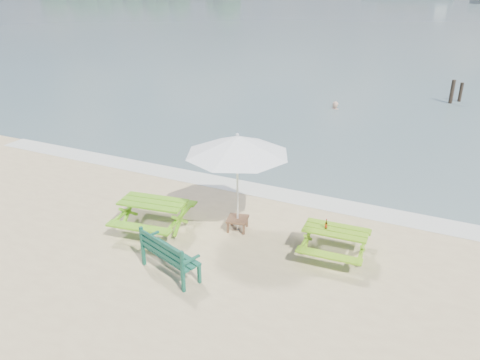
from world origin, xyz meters
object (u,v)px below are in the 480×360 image
at_px(picnic_table_right, 335,243).
at_px(swimmer, 334,118).
at_px(beer_bottle, 326,226).
at_px(side_table, 238,224).
at_px(picnic_table_left, 154,216).
at_px(patio_umbrella, 237,145).
at_px(park_bench, 171,262).

bearing_deg(picnic_table_right, swimmer, 104.51).
height_order(beer_bottle, swimmer, beer_bottle).
xyz_separation_m(picnic_table_right, side_table, (-2.55, 0.13, -0.16)).
xyz_separation_m(picnic_table_left, beer_bottle, (4.28, 0.69, 0.39)).
bearing_deg(patio_umbrella, swimmer, 93.53).
xyz_separation_m(patio_umbrella, beer_bottle, (2.33, -0.19, -1.53)).
relative_size(side_table, beer_bottle, 2.56).
relative_size(park_bench, beer_bottle, 6.63).
distance_m(picnic_table_right, side_table, 2.56).
xyz_separation_m(park_bench, patio_umbrella, (0.49, 2.35, 2.01)).
distance_m(patio_umbrella, swimmer, 13.10).
distance_m(picnic_table_left, side_table, 2.15).
distance_m(picnic_table_right, beer_bottle, 0.50).
bearing_deg(park_bench, picnic_table_right, 36.16).
bearing_deg(side_table, park_bench, -101.78).
distance_m(side_table, patio_umbrella, 2.13).
bearing_deg(patio_umbrella, picnic_table_right, -2.90).
height_order(patio_umbrella, swimmer, patio_umbrella).
bearing_deg(swimmer, picnic_table_right, -75.49).
relative_size(picnic_table_left, picnic_table_right, 1.22).
bearing_deg(side_table, swimmer, 93.53).
height_order(picnic_table_left, beer_bottle, beer_bottle).
relative_size(picnic_table_left, beer_bottle, 8.63).
relative_size(picnic_table_left, park_bench, 1.30).
bearing_deg(picnic_table_left, side_table, 24.22).
distance_m(park_bench, swimmer, 15.16).
distance_m(picnic_table_left, picnic_table_right, 4.56).
relative_size(side_table, patio_umbrella, 0.20).
xyz_separation_m(park_bench, swimmer, (-0.30, 15.13, -0.76)).
bearing_deg(swimmer, picnic_table_left, -94.85).
relative_size(picnic_table_right, side_table, 2.76).
xyz_separation_m(park_bench, beer_bottle, (2.82, 2.16, 0.49)).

